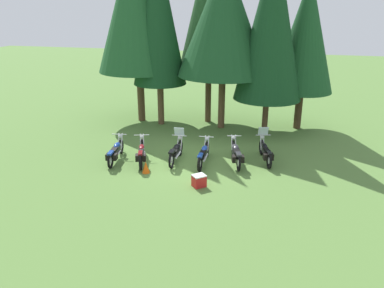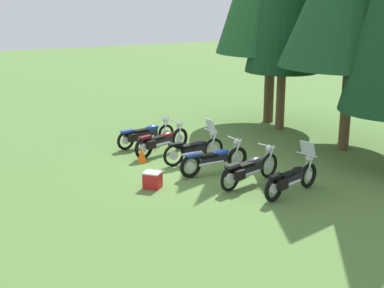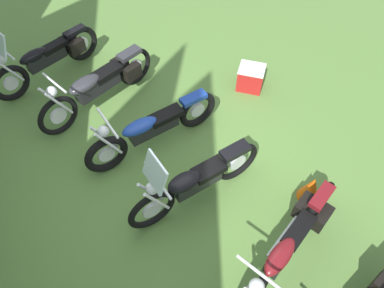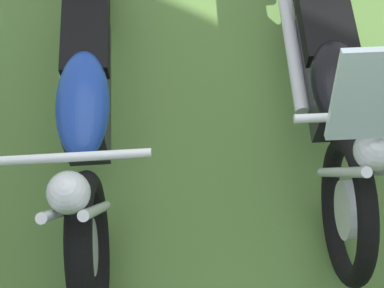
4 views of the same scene
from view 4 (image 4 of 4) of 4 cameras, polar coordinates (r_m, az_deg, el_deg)
name	(u,v)px [view 4 (image 4 of 4)]	position (r m, az deg, el deg)	size (l,w,h in m)	color
ground_plane	(214,129)	(3.41, 2.12, 1.42)	(80.00, 80.00, 0.00)	#547A38
motorcycle_2	(328,72)	(3.12, 12.83, 6.71)	(0.66, 2.18, 1.37)	black
motorcycle_3	(88,86)	(3.08, -9.82, 5.48)	(0.65, 2.38, 1.00)	black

